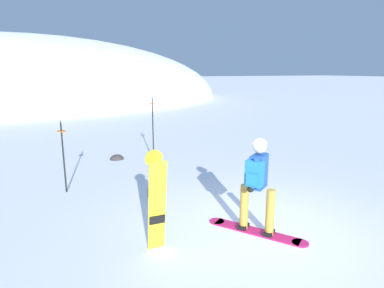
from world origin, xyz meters
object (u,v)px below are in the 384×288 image
(spare_snowboard, at_px, (157,201))
(rock_dark, at_px, (117,159))
(piste_marker_far, at_px, (153,125))
(snowboarder_main, at_px, (257,184))
(piste_marker_near, at_px, (63,151))

(spare_snowboard, xyz_separation_m, rock_dark, (0.47, 5.87, -0.84))
(piste_marker_far, height_order, rock_dark, piste_marker_far)
(snowboarder_main, relative_size, piste_marker_far, 0.82)
(piste_marker_near, xyz_separation_m, piste_marker_far, (2.70, 1.77, 0.20))
(spare_snowboard, distance_m, piste_marker_far, 5.36)
(piste_marker_far, bearing_deg, spare_snowboard, -106.30)
(snowboarder_main, bearing_deg, spare_snowboard, 175.40)
(spare_snowboard, xyz_separation_m, piste_marker_far, (1.50, 5.14, 0.35))
(piste_marker_near, bearing_deg, rock_dark, 56.21)
(snowboarder_main, distance_m, piste_marker_far, 5.29)
(rock_dark, bearing_deg, piste_marker_near, -123.79)
(snowboarder_main, bearing_deg, piste_marker_far, 92.87)
(piste_marker_near, height_order, rock_dark, piste_marker_near)
(spare_snowboard, height_order, rock_dark, spare_snowboard)
(snowboarder_main, xyz_separation_m, piste_marker_far, (-0.26, 5.28, 0.27))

